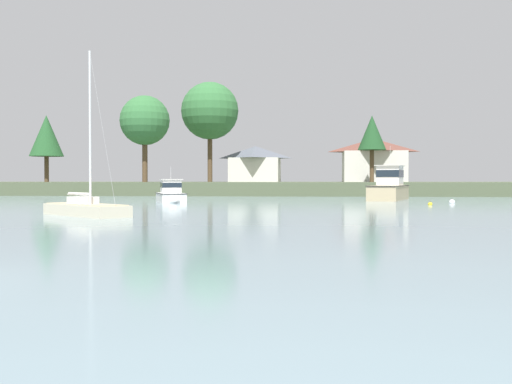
{
  "coord_description": "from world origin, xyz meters",
  "views": [
    {
      "loc": [
        7.93,
        -10.31,
        1.94
      ],
      "look_at": [
        3.42,
        36.12,
        1.07
      ],
      "focal_mm": 43.49,
      "sensor_mm": 36.0,
      "label": 1
    }
  ],
  "objects_px": {
    "cruiser_sand": "(390,192)",
    "sailboat_cream": "(86,212)",
    "mooring_buoy_yellow": "(430,204)",
    "mooring_buoy_white": "(452,202)",
    "cruiser_white": "(172,197)"
  },
  "relations": [
    {
      "from": "cruiser_sand",
      "to": "sailboat_cream",
      "type": "distance_m",
      "value": 36.02
    },
    {
      "from": "cruiser_sand",
      "to": "mooring_buoy_yellow",
      "type": "relative_size",
      "value": 26.64
    },
    {
      "from": "cruiser_sand",
      "to": "mooring_buoy_white",
      "type": "distance_m",
      "value": 9.88
    },
    {
      "from": "cruiser_sand",
      "to": "sailboat_cream",
      "type": "xyz_separation_m",
      "value": [
        -19.96,
        -29.97,
        -0.6
      ]
    },
    {
      "from": "sailboat_cream",
      "to": "mooring_buoy_white",
      "type": "bearing_deg",
      "value": 41.12
    },
    {
      "from": "sailboat_cream",
      "to": "mooring_buoy_white",
      "type": "xyz_separation_m",
      "value": [
        24.09,
        21.03,
        -0.11
      ]
    },
    {
      "from": "cruiser_sand",
      "to": "mooring_buoy_yellow",
      "type": "bearing_deg",
      "value": -83.0
    },
    {
      "from": "mooring_buoy_white",
      "to": "mooring_buoy_yellow",
      "type": "relative_size",
      "value": 1.34
    },
    {
      "from": "cruiser_white",
      "to": "sailboat_cream",
      "type": "relative_size",
      "value": 0.72
    },
    {
      "from": "cruiser_white",
      "to": "cruiser_sand",
      "type": "bearing_deg",
      "value": 23.56
    },
    {
      "from": "cruiser_white",
      "to": "mooring_buoy_white",
      "type": "distance_m",
      "value": 24.31
    },
    {
      "from": "mooring_buoy_white",
      "to": "cruiser_sand",
      "type": "bearing_deg",
      "value": 114.78
    },
    {
      "from": "sailboat_cream",
      "to": "mooring_buoy_yellow",
      "type": "bearing_deg",
      "value": 38.29
    },
    {
      "from": "mooring_buoy_yellow",
      "to": "sailboat_cream",
      "type": "bearing_deg",
      "value": -141.71
    },
    {
      "from": "cruiser_sand",
      "to": "mooring_buoy_yellow",
      "type": "xyz_separation_m",
      "value": [
        1.59,
        -12.96,
        -0.74
      ]
    }
  ]
}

